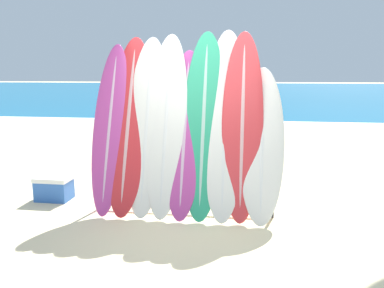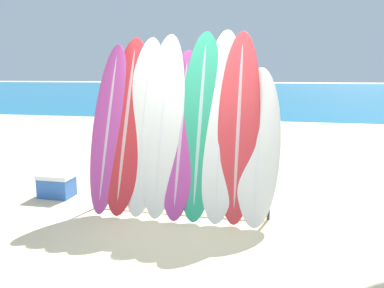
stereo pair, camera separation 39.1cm
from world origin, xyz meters
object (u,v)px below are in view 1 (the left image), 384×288
(surfboard_slot_1, at_px, (129,123))
(person_near_water, at_px, (198,116))
(surfboard_rack, at_px, (184,182))
(surfboard_slot_3, at_px, (166,123))
(person_far_left, at_px, (254,102))
(surfboard_slot_6, at_px, (225,122))
(person_mid_beach, at_px, (254,119))
(surfboard_slot_2, at_px, (147,124))
(surfboard_slot_5, at_px, (204,122))
(person_far_right, at_px, (234,110))
(surfboard_slot_4, at_px, (185,132))
(surfboard_slot_8, at_px, (262,143))
(surfboard_slot_0, at_px, (110,127))
(surfboard_slot_7, at_px, (242,124))
(cooler_box, at_px, (54,188))

(surfboard_slot_1, bearing_deg, person_near_water, 82.40)
(surfboard_rack, relative_size, surfboard_slot_3, 0.99)
(surfboard_slot_3, distance_m, person_far_left, 8.60)
(surfboard_slot_6, distance_m, person_mid_beach, 2.85)
(surfboard_rack, xyz_separation_m, person_near_water, (-0.29, 3.85, 0.46))
(surfboard_slot_1, distance_m, surfboard_slot_2, 0.26)
(surfboard_slot_2, bearing_deg, surfboard_slot_6, 1.59)
(surfboard_slot_5, bearing_deg, surfboard_slot_3, -178.39)
(surfboard_slot_2, distance_m, person_mid_beach, 3.21)
(person_far_left, bearing_deg, person_far_right, -74.20)
(person_mid_beach, xyz_separation_m, person_far_left, (0.12, 5.67, -0.08))
(surfboard_slot_4, bearing_deg, surfboard_slot_3, 173.78)
(surfboard_slot_2, height_order, person_mid_beach, surfboard_slot_2)
(surfboard_slot_4, relative_size, person_mid_beach, 1.26)
(surfboard_slot_5, distance_m, surfboard_slot_8, 0.82)
(surfboard_slot_0, xyz_separation_m, surfboard_slot_4, (1.05, 0.00, -0.05))
(surfboard_slot_3, xyz_separation_m, surfboard_slot_4, (0.26, -0.03, -0.11))
(surfboard_slot_1, height_order, surfboard_slot_4, surfboard_slot_1)
(surfboard_slot_3, relative_size, person_mid_beach, 1.39)
(surfboard_slot_2, distance_m, person_far_left, 8.66)
(person_far_left, relative_size, person_far_right, 0.94)
(surfboard_slot_3, relative_size, person_far_left, 1.52)
(surfboard_slot_1, bearing_deg, surfboard_slot_7, -0.63)
(person_far_right, xyz_separation_m, cooler_box, (-2.53, -4.79, -0.75))
(person_mid_beach, bearing_deg, surfboard_slot_0, 129.87)
(person_near_water, distance_m, person_far_left, 4.97)
(surfboard_slot_5, distance_m, surfboard_slot_6, 0.29)
(surfboard_slot_3, xyz_separation_m, surfboard_slot_7, (1.03, -0.02, 0.01))
(surfboard_slot_0, distance_m, person_near_water, 3.83)
(surfboard_slot_2, height_order, person_far_right, surfboard_slot_2)
(surfboard_slot_0, bearing_deg, surfboard_slot_5, 1.94)
(surfboard_slot_7, height_order, person_mid_beach, surfboard_slot_7)
(surfboard_slot_1, bearing_deg, surfboard_slot_6, 0.92)
(surfboard_slot_7, bearing_deg, surfboard_slot_6, 170.46)
(person_near_water, bearing_deg, surfboard_slot_7, -46.94)
(surfboard_slot_2, height_order, surfboard_slot_6, surfboard_slot_6)
(surfboard_slot_8, distance_m, person_far_left, 8.57)
(surfboard_slot_0, distance_m, surfboard_slot_2, 0.52)
(surfboard_slot_2, xyz_separation_m, surfboard_slot_3, (0.27, 0.01, 0.02))
(surfboard_slot_8, bearing_deg, person_far_right, 96.08)
(surfboard_slot_5, bearing_deg, surfboard_slot_1, -179.12)
(surfboard_rack, distance_m, surfboard_slot_5, 0.86)
(person_far_right, bearing_deg, surfboard_slot_1, 73.96)
(surfboard_slot_3, relative_size, person_near_water, 1.48)
(surfboard_slot_5, bearing_deg, surfboard_slot_8, -7.14)
(surfboard_slot_0, relative_size, person_far_right, 1.35)
(surfboard_slot_1, distance_m, person_mid_beach, 3.33)
(surfboard_rack, xyz_separation_m, surfboard_slot_5, (0.25, 0.15, 0.80))
(surfboard_slot_6, xyz_separation_m, person_far_right, (-0.05, 4.90, -0.31))
(surfboard_slot_5, height_order, surfboard_slot_6, surfboard_slot_6)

